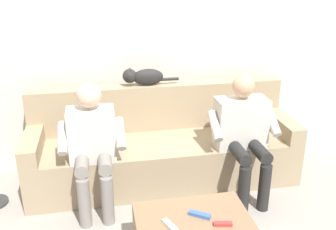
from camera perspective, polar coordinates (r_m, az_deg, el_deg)
The scene contains 9 objects.
ground_plane at distance 3.20m, azimuth 1.63°, elevation -15.68°, with size 8.00×8.00×0.00m, color gray.
back_wall at distance 3.82m, azimuth -2.19°, elevation 10.50°, with size 5.60×0.06×2.41m, color beige.
couch at distance 3.66m, azimuth -0.82°, elevation -5.00°, with size 2.48×0.76×0.87m.
person_left_seated at distance 3.37m, azimuth 11.22°, elevation -2.14°, with size 0.60×0.56×1.08m.
person_right_seated at distance 3.15m, azimuth -11.32°, elevation -3.81°, with size 0.53×0.50×1.08m.
cat_on_backrest at distance 3.63m, azimuth -3.84°, elevation 5.77°, with size 0.54×0.14×0.17m.
remote_red at distance 2.61m, azimuth 8.24°, elevation -15.84°, with size 0.12×0.04×0.02m, color #B73333.
remote_blue at distance 2.67m, azimuth 4.78°, elevation -14.66°, with size 0.15×0.04×0.02m, color #3860B7.
remote_white at distance 2.56m, azimuth 0.33°, elevation -16.28°, with size 0.15×0.04×0.02m, color white.
Camera 1 is at (0.57, 3.09, 1.94)m, focal length 40.65 mm.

